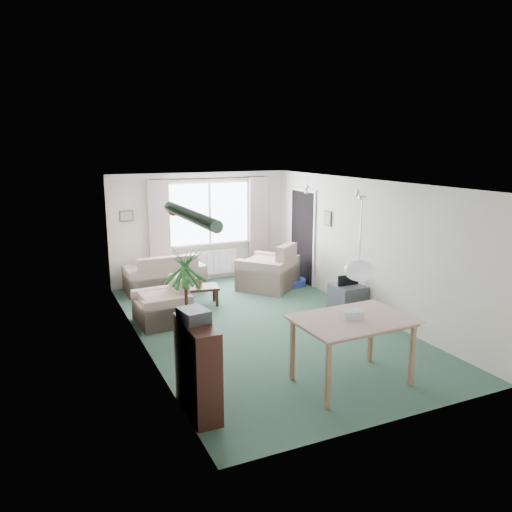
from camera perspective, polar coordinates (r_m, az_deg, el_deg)
name	(u,v)px	position (r m, az deg, el deg)	size (l,w,h in m)	color
ground	(263,326)	(8.45, 0.85, -8.04)	(6.50, 6.50, 0.00)	#2F4E3D
window	(209,213)	(11.08, -5.36, 4.88)	(1.80, 0.03, 1.30)	white
curtain_rod	(210,178)	(10.93, -5.30, 8.83)	(2.60, 0.03, 0.03)	black
curtain_left	(159,228)	(10.70, -10.99, 3.18)	(0.45, 0.08, 2.00)	beige
curtain_right	(258,221)	(11.44, 0.29, 4.01)	(0.45, 0.08, 2.00)	beige
radiator	(211,262)	(11.24, -5.18, -0.71)	(1.20, 0.10, 0.55)	white
doorway	(303,237)	(10.96, 5.34, 2.15)	(0.03, 0.95, 2.00)	black
pendant_lamp	(359,270)	(6.21, 11.69, -1.63)	(0.36, 0.36, 0.36)	white
tinsel_garland	(190,215)	(5.11, -7.57, 4.63)	(1.60, 1.60, 0.12)	#196626
bauble_cluster_a	(307,187)	(9.34, 5.80, 7.88)	(0.20, 0.20, 0.20)	silver
bauble_cluster_b	(359,192)	(8.50, 11.66, 7.23)	(0.20, 0.20, 0.20)	silver
wall_picture_back	(126,216)	(10.63, -14.60, 4.47)	(0.28, 0.03, 0.22)	brown
wall_picture_right	(328,218)	(10.03, 8.22, 4.28)	(0.03, 0.24, 0.30)	brown
sofa	(164,272)	(10.51, -10.44, -1.84)	(1.58, 0.84, 0.79)	#C7AB96
armchair_corner	(268,266)	(10.51, 1.39, -1.12)	(1.09, 1.03, 0.97)	#C1BB92
armchair_left	(162,301)	(8.62, -10.72, -5.08)	(0.88, 0.83, 0.78)	#C8B597
coffee_table	(197,296)	(9.54, -6.74, -4.53)	(0.80, 0.45, 0.36)	black
photo_frame	(199,282)	(9.49, -6.57, -2.99)	(0.12, 0.02, 0.16)	brown
bookshelf	(198,368)	(5.76, -6.70, -12.58)	(0.29, 0.87, 1.07)	black
hifi_box	(194,315)	(5.59, -7.13, -6.73)	(0.28, 0.35, 0.14)	#3D3D42
houseplant	(186,298)	(7.44, -7.98, -4.73)	(0.67, 0.67, 1.56)	#1E5A22
dining_table	(352,351)	(6.53, 10.86, -10.66)	(1.36, 0.91, 0.85)	tan
gift_box	(352,315)	(6.36, 10.86, -6.63)	(0.25, 0.18, 0.12)	silver
tv_cube	(347,299)	(9.21, 10.41, -4.81)	(0.51, 0.56, 0.51)	#3D3D42
pet_bed	(292,282)	(10.88, 4.10, -2.98)	(0.61, 0.61, 0.12)	#204B93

